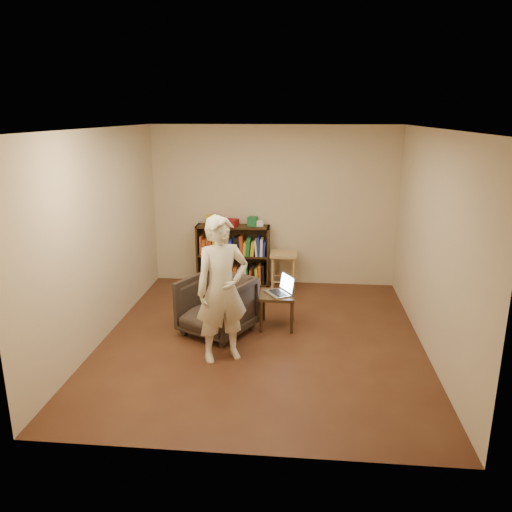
# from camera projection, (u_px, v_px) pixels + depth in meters

# --- Properties ---
(floor) EXTENTS (4.50, 4.50, 0.00)m
(floor) POSITION_uv_depth(u_px,v_px,m) (262.00, 339.00, 6.36)
(floor) COLOR #422015
(floor) RESTS_ON ground
(ceiling) EXTENTS (4.50, 4.50, 0.00)m
(ceiling) POSITION_uv_depth(u_px,v_px,m) (262.00, 128.00, 5.64)
(ceiling) COLOR silver
(ceiling) RESTS_ON wall_back
(wall_back) EXTENTS (4.00, 0.00, 4.00)m
(wall_back) POSITION_uv_depth(u_px,v_px,m) (274.00, 206.00, 8.15)
(wall_back) COLOR #C6B395
(wall_back) RESTS_ON floor
(wall_left) EXTENTS (0.00, 4.50, 4.50)m
(wall_left) POSITION_uv_depth(u_px,v_px,m) (102.00, 236.00, 6.18)
(wall_left) COLOR #C6B395
(wall_left) RESTS_ON floor
(wall_right) EXTENTS (0.00, 4.50, 4.50)m
(wall_right) POSITION_uv_depth(u_px,v_px,m) (433.00, 244.00, 5.81)
(wall_right) COLOR #C6B395
(wall_right) RESTS_ON floor
(bookshelf) EXTENTS (1.20, 0.30, 1.00)m
(bookshelf) POSITION_uv_depth(u_px,v_px,m) (233.00, 258.00, 8.30)
(bookshelf) COLOR black
(bookshelf) RESTS_ON floor
(box_yellow) EXTENTS (0.24, 0.20, 0.17)m
(box_yellow) POSITION_uv_depth(u_px,v_px,m) (213.00, 220.00, 8.11)
(box_yellow) COLOR gold
(box_yellow) RESTS_ON bookshelf
(red_cloth) EXTENTS (0.37, 0.30, 0.11)m
(red_cloth) POSITION_uv_depth(u_px,v_px,m) (227.00, 223.00, 8.10)
(red_cloth) COLOR maroon
(red_cloth) RESTS_ON bookshelf
(box_green) EXTENTS (0.16, 0.16, 0.15)m
(box_green) POSITION_uv_depth(u_px,v_px,m) (253.00, 221.00, 8.11)
(box_green) COLOR #1B6536
(box_green) RESTS_ON bookshelf
(box_white) EXTENTS (0.12, 0.12, 0.09)m
(box_white) POSITION_uv_depth(u_px,v_px,m) (260.00, 223.00, 8.10)
(box_white) COLOR white
(box_white) RESTS_ON bookshelf
(stool) EXTENTS (0.42, 0.42, 0.61)m
(stool) POSITION_uv_depth(u_px,v_px,m) (284.00, 260.00, 8.02)
(stool) COLOR tan
(stool) RESTS_ON floor
(armchair) EXTENTS (1.09, 1.10, 0.75)m
(armchair) POSITION_uv_depth(u_px,v_px,m) (217.00, 306.00, 6.43)
(armchair) COLOR #322921
(armchair) RESTS_ON floor
(side_table) EXTENTS (0.46, 0.46, 0.47)m
(side_table) POSITION_uv_depth(u_px,v_px,m) (277.00, 299.00, 6.61)
(side_table) COLOR black
(side_table) RESTS_ON floor
(laptop) EXTENTS (0.42, 0.44, 0.26)m
(laptop) POSITION_uv_depth(u_px,v_px,m) (282.00, 289.00, 6.59)
(laptop) COLOR #ACABB0
(laptop) RESTS_ON side_table
(person) EXTENTS (0.74, 0.65, 1.70)m
(person) POSITION_uv_depth(u_px,v_px,m) (222.00, 290.00, 5.63)
(person) COLOR beige
(person) RESTS_ON floor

